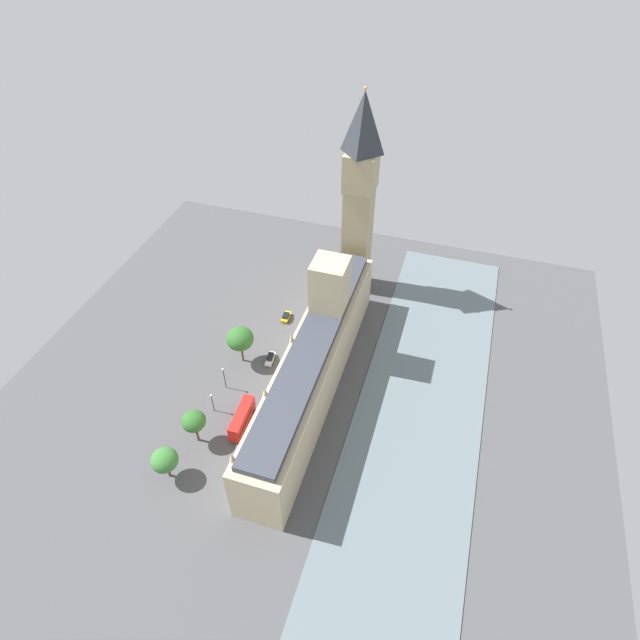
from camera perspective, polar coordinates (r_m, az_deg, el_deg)
name	(u,v)px	position (r m, az deg, el deg)	size (l,w,h in m)	color
ground_plane	(306,387)	(129.03, -1.58, -7.30)	(141.71, 141.71, 0.00)	#4C4C4F
river_thames	(419,414)	(125.84, 10.73, -10.08)	(28.84, 127.54, 0.25)	slate
parliament_building	(315,359)	(122.98, -0.52, -4.29)	(11.06, 71.71, 29.19)	#CCBA8E
clock_tower	(359,195)	(141.38, 4.33, 13.43)	(8.30, 8.30, 57.50)	tan
car_yellow_cab_trailing	(286,317)	(145.56, -3.73, 0.37)	(2.06, 4.31, 1.74)	gold
car_white_leading	(270,358)	(134.64, -5.45, -4.19)	(2.19, 4.81, 1.74)	silver
double_decker_bus_by_river_gate	(242,418)	(121.19, -8.53, -10.57)	(3.02, 10.60, 4.75)	red
pedestrian_under_trees	(301,342)	(138.44, -2.05, -2.44)	(0.64, 0.60, 1.50)	black
pedestrian_kerbside	(284,378)	(130.11, -3.99, -6.38)	(0.59, 0.66, 1.57)	#336B60
plane_tree_opposite_hall	(240,339)	(130.60, -8.72, -2.04)	(6.78, 6.78, 10.78)	brown
plane_tree_near_tower	(194,421)	(117.26, -13.63, -10.70)	(5.25, 5.25, 9.24)	brown
plane_tree_midblock	(165,460)	(114.49, -16.63, -14.46)	(5.65, 5.65, 8.32)	brown
street_lamp_corner	(224,375)	(127.21, -10.47, -5.89)	(0.56, 0.56, 7.04)	black
street_lamp_far_end	(212,399)	(123.77, -11.73, -8.50)	(0.56, 0.56, 5.86)	black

